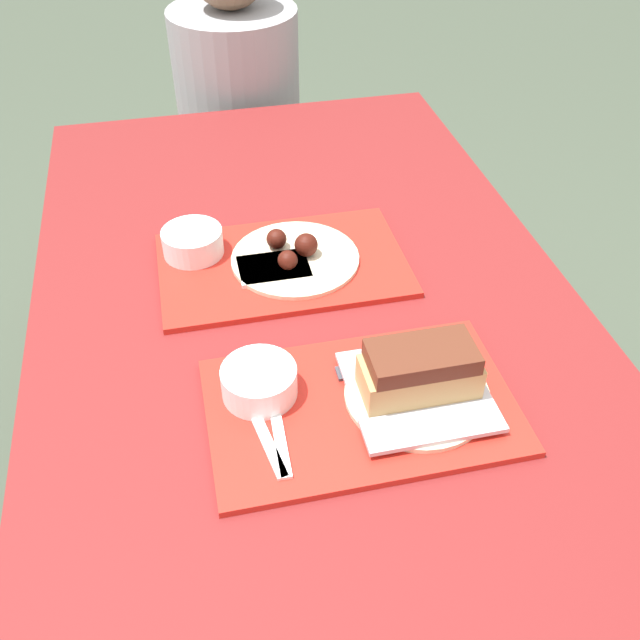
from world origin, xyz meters
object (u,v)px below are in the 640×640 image
Objects in this scene: wings_plate_far at (294,255)px; person_seated_across at (237,82)px; tray_near at (361,406)px; bowl_coleslaw_far at (193,241)px; tray_far at (283,265)px; bowl_coleslaw_near at (259,380)px; brisket_sandwich_plate at (419,379)px.

wings_plate_far is 0.35× the size of person_seated_across.
bowl_coleslaw_far is at bearing 115.40° from tray_near.
bowl_coleslaw_near is at bearing -106.08° from tray_far.
person_seated_across reaches higher than bowl_coleslaw_far.
brisket_sandwich_plate is at bearing -56.40° from bowl_coleslaw_far.
tray_near is 2.09× the size of brisket_sandwich_plate.
tray_near is at bearing -64.60° from bowl_coleslaw_far.
person_seated_across is at bearing 84.24° from bowl_coleslaw_near.
wings_plate_far is (-0.11, 0.38, -0.03)m from brisket_sandwich_plate.
bowl_coleslaw_far is (-0.07, 0.38, 0.00)m from bowl_coleslaw_near.
person_seated_across is at bearing 94.54° from brisket_sandwich_plate.
bowl_coleslaw_near is 0.16× the size of person_seated_across.
tray_near and tray_far have the same top height.
tray_near is 0.38m from tray_far.
brisket_sandwich_plate is 0.32× the size of person_seated_across.
person_seated_across is (-0.10, 1.30, -0.07)m from brisket_sandwich_plate.
bowl_coleslaw_near is at bearing -95.76° from person_seated_across.
brisket_sandwich_plate is at bearing -14.05° from bowl_coleslaw_near.
person_seated_across is (0.03, 0.92, -0.02)m from tray_far.
bowl_coleslaw_far is at bearing 123.60° from brisket_sandwich_plate.
brisket_sandwich_plate is (0.23, -0.06, 0.01)m from bowl_coleslaw_near.
tray_near is at bearing 177.69° from brisket_sandwich_plate.
wings_plate_far is at bearing -19.63° from bowl_coleslaw_far.
brisket_sandwich_plate is at bearing -85.46° from person_seated_across.
person_seated_across is (0.01, 0.92, -0.04)m from wings_plate_far.
person_seated_across is (0.19, 0.85, -0.06)m from bowl_coleslaw_far.
tray_near is 1.29m from person_seated_across.
bowl_coleslaw_far reaches higher than tray_far.
bowl_coleslaw_far is 0.19m from wings_plate_far.
brisket_sandwich_plate is 0.91× the size of wings_plate_far.
tray_far is 0.17m from bowl_coleslaw_far.
person_seated_across reaches higher than brisket_sandwich_plate.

